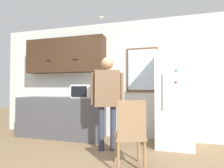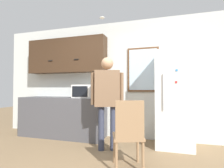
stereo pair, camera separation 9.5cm
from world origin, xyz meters
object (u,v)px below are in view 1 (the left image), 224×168
Objects in this scene: chair at (130,132)px; person at (107,93)px; microwave at (85,91)px; refrigerator at (173,99)px.

person is at bearing -70.68° from chair.
person is at bearing -36.81° from microwave.
refrigerator is (1.86, 0.05, -0.14)m from microwave.
person reaches higher than chair.
chair is at bearing -69.17° from person.
microwave is 1.86m from refrigerator.
microwave is at bearing -178.59° from refrigerator.
microwave is 0.84m from person.
person is at bearing -155.02° from refrigerator.
refrigerator reaches higher than person.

